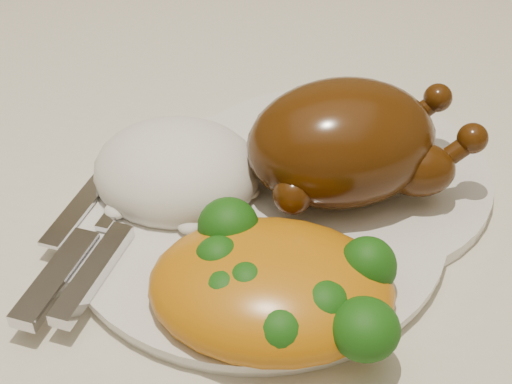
# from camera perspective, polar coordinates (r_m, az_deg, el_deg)

# --- Properties ---
(dining_table) EXTENTS (1.60, 0.90, 0.76)m
(dining_table) POSITION_cam_1_polar(r_m,az_deg,el_deg) (0.63, -13.83, -6.23)
(dining_table) COLOR brown
(dining_table) RESTS_ON floor
(tablecloth) EXTENTS (1.73, 1.03, 0.18)m
(tablecloth) POSITION_cam_1_polar(r_m,az_deg,el_deg) (0.58, -14.91, -1.07)
(tablecloth) COLOR beige
(tablecloth) RESTS_ON dining_table
(dinner_plate) EXTENTS (0.26, 0.26, 0.01)m
(dinner_plate) POSITION_cam_1_polar(r_m,az_deg,el_deg) (0.49, 0.00, -2.31)
(dinner_plate) COLOR silver
(dinner_plate) RESTS_ON tablecloth
(side_plate) EXTENTS (0.23, 0.23, 0.01)m
(side_plate) POSITION_cam_1_polar(r_m,az_deg,el_deg) (0.54, 6.24, 1.61)
(side_plate) COLOR silver
(side_plate) RESTS_ON tablecloth
(roast_chicken) EXTENTS (0.18, 0.14, 0.08)m
(roast_chicken) POSITION_cam_1_polar(r_m,az_deg,el_deg) (0.49, 7.29, 4.01)
(roast_chicken) COLOR #4B2508
(roast_chicken) RESTS_ON dinner_plate
(rice_mound) EXTENTS (0.14, 0.13, 0.06)m
(rice_mound) POSITION_cam_1_polar(r_m,az_deg,el_deg) (0.51, -6.34, 1.66)
(rice_mound) COLOR silver
(rice_mound) RESTS_ON dinner_plate
(mac_and_cheese) EXTENTS (0.15, 0.12, 0.06)m
(mac_and_cheese) POSITION_cam_1_polar(r_m,az_deg,el_deg) (0.42, 2.05, -7.39)
(mac_and_cheese) COLOR #CA770C
(mac_and_cheese) RESTS_ON dinner_plate
(cutlery) EXTENTS (0.06, 0.20, 0.01)m
(cutlery) POSITION_cam_1_polar(r_m,az_deg,el_deg) (0.47, -13.43, -4.09)
(cutlery) COLOR silver
(cutlery) RESTS_ON dinner_plate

